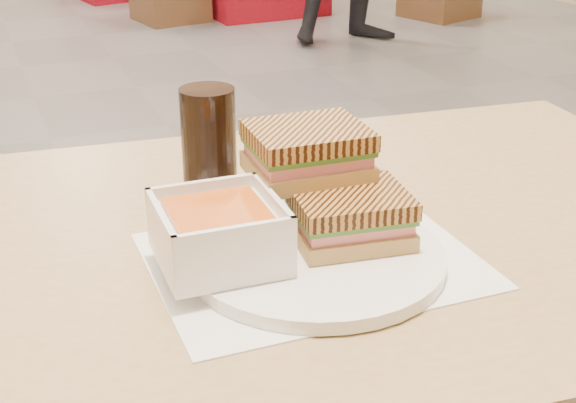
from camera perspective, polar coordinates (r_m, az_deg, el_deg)
name	(u,v)px	position (r m, az deg, el deg)	size (l,w,h in m)	color
main_table	(257,322)	(0.96, -2.20, -8.51)	(1.26, 0.81, 0.75)	tan
tray_liner	(313,260)	(0.85, 1.78, -4.18)	(0.34, 0.26, 0.00)	white
plate	(316,257)	(0.84, 2.00, -3.97)	(0.27, 0.27, 0.01)	white
soup_bowl	(219,235)	(0.81, -4.89, -2.36)	(0.12, 0.12, 0.06)	white
panini_lower	(350,216)	(0.85, 4.40, -1.02)	(0.13, 0.11, 0.05)	tan
panini_upper	(308,151)	(0.88, 1.39, 3.56)	(0.13, 0.11, 0.06)	tan
cola_glass	(209,145)	(0.98, -5.61, 3.97)	(0.07, 0.07, 0.14)	black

